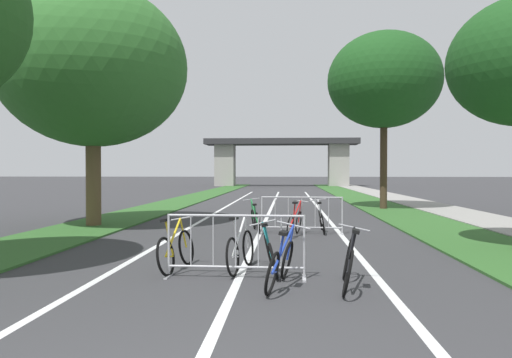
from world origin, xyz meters
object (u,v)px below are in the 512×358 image
Objects in this scene: bicycle_red_0 at (295,222)px; bicycle_blue_2 at (281,263)px; crowd_barrier_nearest at (236,247)px; bicycle_green_6 at (255,220)px; tree_left_pine_near at (93,67)px; bicycle_teal_4 at (270,253)px; bicycle_white_5 at (241,249)px; bicycle_silver_7 at (321,220)px; bicycle_yellow_1 at (176,250)px; tree_right_oak_near at (384,81)px; bicycle_black_3 at (348,263)px; crowd_barrier_second at (302,215)px.

bicycle_red_0 is 5.58m from bicycle_blue_2.
bicycle_green_6 is (-0.09, 5.88, -0.17)m from crowd_barrier_nearest.
tree_left_pine_near is 9.81m from bicycle_teal_4.
tree_left_pine_near is 10.58m from bicycle_blue_2.
crowd_barrier_nearest is at bearing -148.40° from bicycle_teal_4.
crowd_barrier_nearest is at bearing -82.05° from bicycle_white_5.
bicycle_white_5 is 5.33m from bicycle_green_6.
bicycle_silver_7 is at bearing 81.68° from bicycle_white_5.
bicycle_blue_2 reaches higher than bicycle_yellow_1.
bicycle_teal_4 is at bearing -94.46° from bicycle_green_6.
bicycle_green_6 is (-5.35, -8.13, -5.59)m from tree_right_oak_near.
bicycle_blue_2 is 1.04× the size of bicycle_white_5.
bicycle_yellow_1 is at bearing 156.46° from crowd_barrier_nearest.
bicycle_red_0 is at bearing 78.24° from crowd_barrier_nearest.
tree_left_pine_near is 12.89m from tree_right_oak_near.
bicycle_black_3 is at bearing -89.81° from bicycle_silver_7.
crowd_barrier_nearest is 1.37× the size of bicycle_silver_7.
crowd_barrier_nearest reaches higher than bicycle_yellow_1.
bicycle_teal_4 is 5.48m from bicycle_green_6.
tree_right_oak_near reaches higher than bicycle_silver_7.
bicycle_blue_2 is (-4.51, -14.56, -5.58)m from tree_right_oak_near.
bicycle_teal_4 is 1.02× the size of bicycle_white_5.
bicycle_black_3 is 1.08× the size of bicycle_green_6.
bicycle_green_6 is at bearing 162.13° from crowd_barrier_second.
tree_left_pine_near is at bearing 128.43° from crowd_barrier_nearest.
bicycle_green_6 is (5.23, -0.83, -4.72)m from tree_left_pine_near.
bicycle_black_3 is at bearing -85.03° from bicycle_green_6.
bicycle_yellow_1 is 6.12m from bicycle_silver_7.
crowd_barrier_nearest is at bearing -102.91° from crowd_barrier_second.
bicycle_blue_2 is at bearing -98.82° from bicycle_silver_7.
crowd_barrier_second is (1.25, 5.45, 0.00)m from crowd_barrier_nearest.
bicycle_blue_2 is (6.08, -7.27, -4.71)m from tree_left_pine_near.
bicycle_silver_7 is at bearing -12.05° from bicycle_green_6.
bicycle_green_6 is at bearing 156.60° from bicycle_red_0.
tree_left_pine_near is at bearing 141.41° from bicycle_blue_2.
bicycle_yellow_1 is at bearing -101.77° from bicycle_red_0.
tree_left_pine_near is 4.61× the size of bicycle_green_6.
bicycle_yellow_1 is at bearing -111.98° from bicycle_green_6.
bicycle_green_6 is 0.98× the size of bicycle_silver_7.
tree_left_pine_near reaches higher than bicycle_green_6.
bicycle_yellow_1 is at bearing -115.25° from tree_right_oak_near.
tree_left_pine_near is 8.86m from bicycle_yellow_1.
bicycle_silver_7 is (-3.43, -8.16, -5.58)m from tree_right_oak_near.
crowd_barrier_second is at bearing 77.09° from crowd_barrier_nearest.
bicycle_red_0 reaches higher than bicycle_black_3.
crowd_barrier_nearest is at bearing -106.63° from bicycle_silver_7.
bicycle_yellow_1 is 0.92× the size of bicycle_black_3.
tree_right_oak_near is 10.46m from bicycle_silver_7.
bicycle_red_0 is 5.60m from bicycle_black_3.
tree_left_pine_near is 4.53× the size of bicycle_blue_2.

